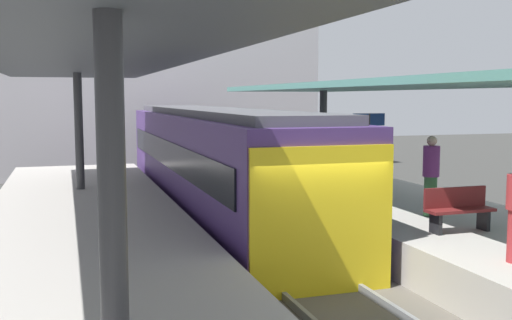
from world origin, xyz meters
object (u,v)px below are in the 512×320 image
Objects in this scene: litter_bin at (331,184)px; platform_sign at (369,136)px; platform_bench at (458,208)px; passenger_mid_platform at (431,175)px; commuter_train at (213,161)px.

platform_sign is at bearing -2.63° from litter_bin.
platform_bench is 0.79× the size of passenger_mid_platform.
platform_sign is 2.76× the size of litter_bin.
commuter_train reaches higher than platform_sign.
commuter_train is 3.99m from litter_bin.
commuter_train is at bearing 126.06° from litter_bin.
passenger_mid_platform is (0.10, -2.68, -0.69)m from platform_sign.
litter_bin is (2.34, -3.21, -0.33)m from commuter_train.
commuter_train is 4.79m from platform_sign.
platform_sign is at bearing -43.92° from commuter_train.
commuter_train reaches higher than passenger_mid_platform.
platform_sign reaches higher than litter_bin.
litter_bin is at bearing 177.37° from platform_sign.
litter_bin is 3.01m from passenger_mid_platform.
passenger_mid_platform is (0.36, 1.46, 0.46)m from platform_bench.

